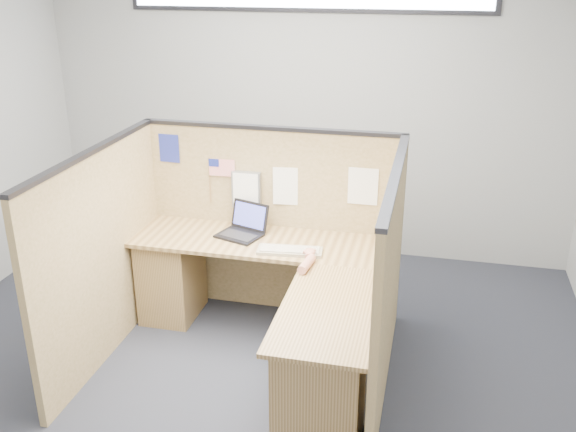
% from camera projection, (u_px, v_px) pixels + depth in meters
% --- Properties ---
extents(floor, '(5.00, 5.00, 0.00)m').
position_uv_depth(floor, '(237.00, 374.00, 4.48)').
color(floor, '#1F202C').
rests_on(floor, ground).
extents(wall_back, '(5.00, 0.00, 5.00)m').
position_uv_depth(wall_back, '(305.00, 108.00, 5.99)').
color(wall_back, '#9EA0A4').
rests_on(wall_back, floor).
extents(cubicle_partitions, '(2.06, 1.83, 1.53)m').
position_uv_depth(cubicle_partitions, '(252.00, 249.00, 4.58)').
color(cubicle_partitions, olive).
rests_on(cubicle_partitions, floor).
extents(l_desk, '(1.95, 1.75, 0.73)m').
position_uv_depth(l_desk, '(272.00, 308.00, 4.55)').
color(l_desk, brown).
rests_on(l_desk, floor).
extents(laptop, '(0.38, 0.40, 0.23)m').
position_uv_depth(laptop, '(241.00, 227.00, 4.92)').
color(laptop, black).
rests_on(laptop, l_desk).
extents(keyboard, '(0.48, 0.21, 0.03)m').
position_uv_depth(keyboard, '(290.00, 250.00, 4.61)').
color(keyboard, gray).
rests_on(keyboard, l_desk).
extents(mouse, '(0.10, 0.07, 0.04)m').
position_uv_depth(mouse, '(310.00, 254.00, 4.54)').
color(mouse, silver).
rests_on(mouse, l_desk).
extents(hand_forearm, '(0.10, 0.34, 0.07)m').
position_uv_depth(hand_forearm, '(308.00, 260.00, 4.42)').
color(hand_forearm, tan).
rests_on(hand_forearm, l_desk).
extents(blue_poster, '(0.17, 0.01, 0.23)m').
position_uv_depth(blue_poster, '(169.00, 148.00, 5.04)').
color(blue_poster, navy).
rests_on(blue_poster, cubicle_partitions).
extents(american_flag, '(0.21, 0.01, 0.37)m').
position_uv_depth(american_flag, '(219.00, 169.00, 5.00)').
color(american_flag, olive).
rests_on(american_flag, cubicle_partitions).
extents(file_holder, '(0.23, 0.05, 0.29)m').
position_uv_depth(file_holder, '(246.00, 190.00, 4.99)').
color(file_holder, slate).
rests_on(file_holder, cubicle_partitions).
extents(paper_left, '(0.23, 0.03, 0.30)m').
position_uv_depth(paper_left, '(288.00, 186.00, 4.93)').
color(paper_left, white).
rests_on(paper_left, cubicle_partitions).
extents(paper_right, '(0.22, 0.00, 0.29)m').
position_uv_depth(paper_right, '(363.00, 186.00, 4.79)').
color(paper_right, white).
rests_on(paper_right, cubicle_partitions).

